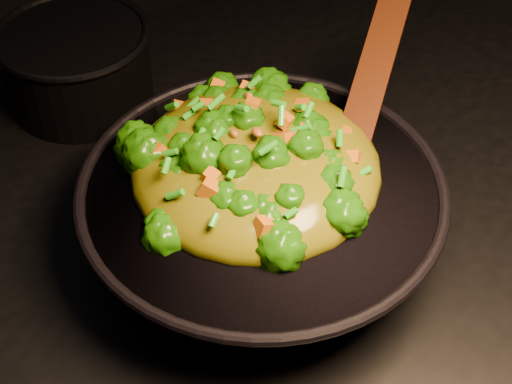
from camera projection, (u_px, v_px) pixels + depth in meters
wok at (261, 222)px, 0.83m from camera, size 0.40×0.40×0.10m
stir_fry at (256, 139)px, 0.78m from camera, size 0.28×0.28×0.09m
spatula at (370, 83)px, 0.85m from camera, size 0.20×0.16×0.10m
back_pot at (78, 66)px, 1.02m from camera, size 0.21×0.21×0.11m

